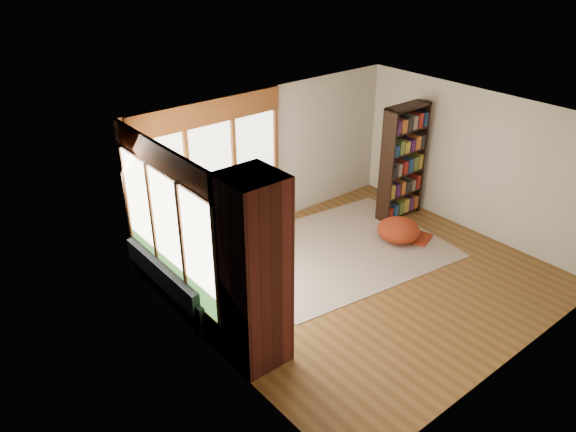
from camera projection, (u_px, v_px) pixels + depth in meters
floor at (364, 280)px, 8.98m from camera, size 5.50×5.50×0.00m
ceiling at (376, 123)px, 7.78m from camera, size 5.50×5.50×0.00m
wall_back at (268, 159)px, 10.09m from camera, size 5.50×0.04×2.60m
wall_front at (524, 280)px, 6.66m from camera, size 5.50×0.04×2.60m
wall_left at (214, 271)px, 6.84m from camera, size 0.04×5.00×2.60m
wall_right at (477, 163)px, 9.92m from camera, size 0.04×5.00×2.60m
windows_back at (212, 174)px, 9.38m from camera, size 2.82×0.10×1.90m
windows_left at (168, 230)px, 7.65m from camera, size 0.10×2.62×1.90m
roller_blind at (139, 183)px, 8.05m from camera, size 0.03×0.72×0.90m
brick_chimney at (254, 273)px, 6.79m from camera, size 0.70×0.70×2.60m
sectional_sofa at (202, 261)px, 8.91m from camera, size 2.20×2.20×0.80m
area_rug at (340, 250)px, 9.80m from camera, size 3.86×3.14×0.01m
bookshelf at (403, 163)px, 10.47m from camera, size 0.94×0.31×2.20m
pouf at (398, 229)px, 10.00m from camera, size 0.92×0.92×0.41m
dog_tan at (220, 220)px, 9.05m from camera, size 1.12×0.95×0.54m
dog_brindle at (202, 265)px, 7.96m from camera, size 0.76×0.93×0.46m
throw_pillows at (197, 232)px, 8.82m from camera, size 1.98×1.68×0.45m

